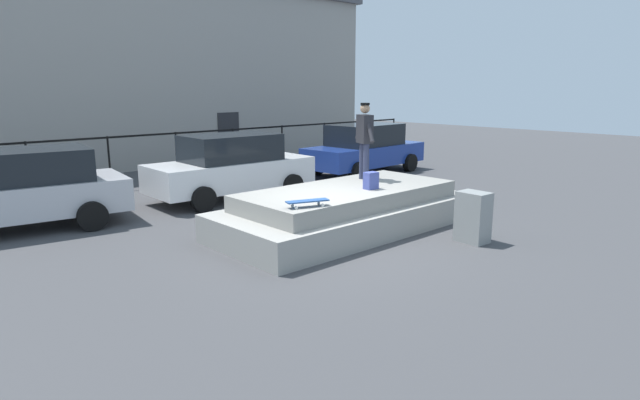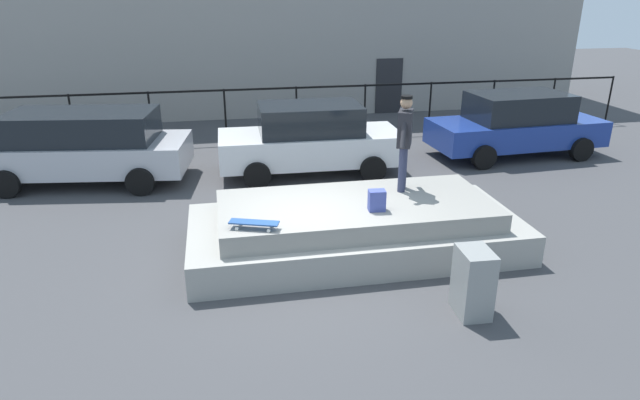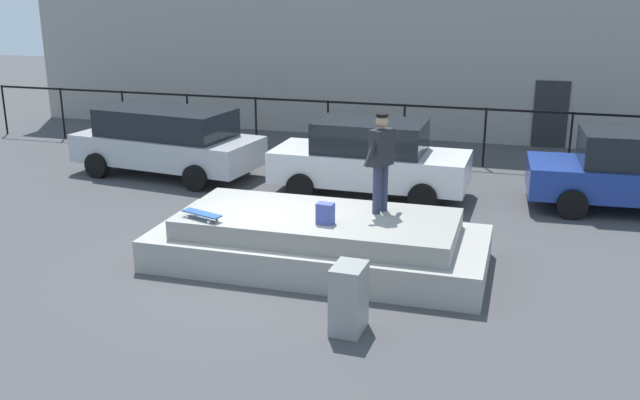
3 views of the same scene
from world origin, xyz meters
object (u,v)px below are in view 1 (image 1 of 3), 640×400
Objects in this scene: skateboard at (307,201)px; utility_box at (473,217)px; car_white_sedan_mid at (231,166)px; skateboarder at (365,135)px; backpack at (371,181)px; car_blue_sedan_far at (365,148)px; car_silver_hatchback_near at (4,189)px.

skateboard is 3.41m from utility_box.
car_white_sedan_mid is at bearing 102.52° from utility_box.
skateboarder is 4.87× the size of backpack.
skateboard is 0.80× the size of utility_box.
utility_box is at bearing -60.33° from backpack.
utility_box is (-4.72, -7.27, -0.38)m from car_blue_sedan_far.
car_white_sedan_mid is at bearing 98.21° from backpack.
car_white_sedan_mid is (5.41, -0.37, -0.03)m from car_silver_hatchback_near.
car_silver_hatchback_near is (-3.60, 5.59, -0.10)m from skateboard.
backpack is 0.08× the size of car_white_sedan_mid.
utility_box is at bearing -27.38° from skateboard.
car_white_sedan_mid reaches higher than backpack.
car_white_sedan_mid is (-0.30, 4.86, -0.20)m from backpack.
skateboard reaches higher than utility_box.
utility_box is at bearing -87.13° from skateboarder.
backpack is at bearing -136.37° from car_blue_sedan_far.
skateboard is at bearing -165.31° from backpack.
backpack is 0.36× the size of utility_box.
utility_box is (1.19, -6.77, -0.39)m from car_white_sedan_mid.
backpack is (2.10, 0.37, 0.08)m from skateboard.
car_white_sedan_mid is 4.50× the size of utility_box.
skateboarder is at bearing 54.81° from backpack.
car_blue_sedan_far is (5.91, 0.49, -0.01)m from car_white_sedan_mid.
skateboarder is 3.16m from utility_box.
car_silver_hatchback_near is at bearing 146.15° from skateboarder.
car_blue_sedan_far reaches higher than backpack.
car_white_sedan_mid reaches higher than car_silver_hatchback_near.
skateboarder is 1.74× the size of utility_box.
skateboarder reaches higher than skateboard.
skateboard is 0.18× the size of car_white_sedan_mid.
backpack is 7.76m from car_blue_sedan_far.
car_white_sedan_mid is at bearing 104.80° from skateboarder.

